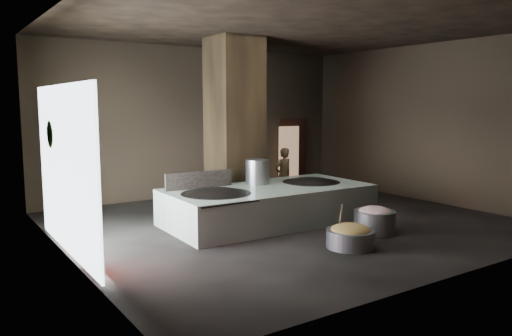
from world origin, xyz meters
TOP-DOWN VIEW (x-y plane):
  - floor at (0.00, 0.00)m, footprint 10.00×9.00m
  - ceiling at (0.00, 0.00)m, footprint 10.00×9.00m
  - back_wall at (0.00, 4.55)m, footprint 10.00×0.10m
  - front_wall at (0.00, -4.55)m, footprint 10.00×0.10m
  - left_wall at (-5.05, 0.00)m, footprint 0.10×9.00m
  - right_wall at (5.05, 0.00)m, footprint 0.10×9.00m
  - pillar at (-0.30, 1.90)m, footprint 1.20×1.20m
  - hearth_platform at (-0.34, 0.29)m, footprint 4.91×2.43m
  - platform_cap at (-0.34, 0.29)m, footprint 4.76×2.29m
  - wok_left at (-1.79, 0.24)m, footprint 1.53×1.53m
  - wok_left_rim at (-1.79, 0.24)m, footprint 1.57×1.57m
  - wok_right at (1.01, 0.34)m, footprint 1.43×1.43m
  - wok_right_rim at (1.01, 0.34)m, footprint 1.46×1.46m
  - stock_pot at (-0.29, 0.84)m, footprint 0.59×0.59m
  - splash_guard at (-1.79, 1.04)m, footprint 1.69×0.10m
  - cook at (1.39, 2.01)m, footprint 0.61×0.43m
  - veg_basin at (-0.23, -2.35)m, footprint 1.07×1.07m
  - veg_fill at (-0.23, -2.35)m, footprint 0.78×0.78m
  - ladle at (-0.38, -2.20)m, footprint 0.23×0.33m
  - meat_basin at (1.00, -1.83)m, footprint 1.09×1.09m
  - meat_fill at (1.00, -1.83)m, footprint 0.74×0.74m
  - doorway_near at (1.20, 4.45)m, footprint 1.18×0.08m
  - doorway_near_glow at (1.31, 4.38)m, footprint 0.77×0.04m
  - doorway_far at (3.60, 4.45)m, footprint 1.18×0.08m
  - doorway_far_glow at (3.34, 4.31)m, footprint 0.84×0.04m
  - left_opening at (-4.95, 0.20)m, footprint 0.04×4.20m
  - pavilion_sliver at (-4.88, -1.10)m, footprint 0.05×0.90m
  - tree_silhouette at (-4.85, 1.30)m, footprint 0.28×1.10m

SIDE VIEW (x-z plane):
  - floor at x=0.00m, z-range -0.10..0.00m
  - veg_basin at x=-0.23m, z-range 0.00..0.35m
  - meat_basin at x=1.00m, z-range 0.00..0.49m
  - veg_fill at x=-0.23m, z-range 0.23..0.47m
  - hearth_platform at x=-0.34m, z-range 0.00..0.85m
  - meat_fill at x=1.00m, z-range 0.31..0.59m
  - ladle at x=-0.38m, z-range 0.21..0.89m
  - wok_left at x=-1.79m, z-range 0.54..0.96m
  - wok_right at x=1.01m, z-range 0.55..0.95m
  - cook at x=1.39m, z-range 0.00..1.57m
  - platform_cap at x=-0.34m, z-range 0.80..0.83m
  - wok_left_rim at x=-1.79m, z-range 0.79..0.85m
  - wok_right_rim at x=1.01m, z-range 0.79..0.85m
  - pavilion_sliver at x=-4.88m, z-range 0.00..1.70m
  - splash_guard at x=-1.79m, z-range 0.82..1.24m
  - doorway_near_glow at x=1.31m, z-range 0.14..1.96m
  - doorway_far_glow at x=3.34m, z-range 0.06..2.04m
  - doorway_near at x=1.20m, z-range -0.09..2.29m
  - doorway_far at x=3.60m, z-range -0.09..2.29m
  - stock_pot at x=-0.29m, z-range 0.81..1.45m
  - left_opening at x=-4.95m, z-range 0.05..3.15m
  - tree_silhouette at x=-4.85m, z-range 1.65..2.75m
  - back_wall at x=0.00m, z-range 0.00..4.50m
  - front_wall at x=0.00m, z-range 0.00..4.50m
  - left_wall at x=-5.05m, z-range 0.00..4.50m
  - right_wall at x=5.05m, z-range 0.00..4.50m
  - pillar at x=-0.30m, z-range 0.00..4.50m
  - ceiling at x=0.00m, z-range 4.50..4.60m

